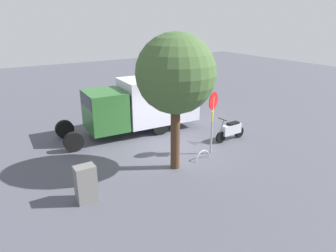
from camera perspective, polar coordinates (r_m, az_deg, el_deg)
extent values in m
plane|color=#494A55|center=(14.09, 0.62, -4.73)|extent=(60.00, 60.00, 0.00)
cylinder|color=black|center=(17.58, -4.35, 1.82)|extent=(0.91, 0.30, 0.90)
cylinder|color=black|center=(15.97, -1.47, 0.01)|extent=(0.91, 0.30, 0.90)
cylinder|color=black|center=(16.36, -18.37, -0.54)|extent=(0.91, 0.30, 0.90)
cylinder|color=black|center=(14.60, -16.86, -2.79)|extent=(0.91, 0.30, 0.90)
cube|color=silver|center=(16.61, -1.81, 4.94)|extent=(4.00, 2.43, 2.30)
cube|color=#2D642D|center=(15.59, -11.44, 2.80)|extent=(1.92, 2.20, 1.90)
cube|color=black|center=(15.43, -11.59, 4.93)|extent=(1.93, 2.05, 0.60)
cylinder|color=black|center=(15.16, 9.60, -2.06)|extent=(0.56, 0.12, 0.56)
cylinder|color=black|center=(16.00, 12.85, -1.10)|extent=(0.56, 0.12, 0.56)
cube|color=silver|center=(15.51, 11.47, -0.56)|extent=(1.11, 0.35, 0.48)
cube|color=black|center=(15.49, 11.80, 0.45)|extent=(0.65, 0.30, 0.12)
cylinder|color=slate|center=(15.00, 9.86, -0.06)|extent=(0.28, 0.08, 0.69)
cylinder|color=black|center=(14.89, 9.93, 1.21)|extent=(0.06, 0.55, 0.04)
cylinder|color=#9E9EA3|center=(13.58, 8.03, 0.06)|extent=(0.08, 0.08, 2.61)
cylinder|color=red|center=(13.23, 8.31, 4.59)|extent=(0.71, 0.32, 0.76)
cube|color=yellow|center=(13.41, 8.18, 1.95)|extent=(0.33, 0.33, 0.44)
cylinder|color=#47301E|center=(12.16, 1.33, -1.74)|extent=(0.37, 0.37, 2.75)
sphere|color=#3D5A2F|center=(11.50, 1.43, 9.55)|extent=(2.98, 2.98, 2.98)
cube|color=slate|center=(10.64, -14.78, -10.18)|extent=(0.66, 0.46, 1.27)
torus|color=#B7B7BC|center=(13.45, 6.32, -6.08)|extent=(0.85, 0.17, 0.85)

